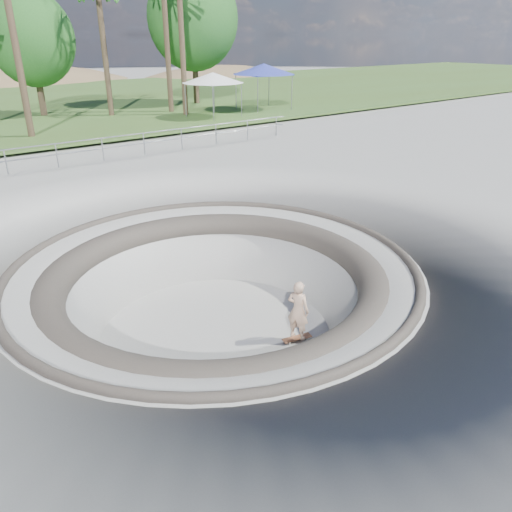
# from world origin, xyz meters

# --- Properties ---
(ground) EXTENTS (180.00, 180.00, 0.00)m
(ground) POSITION_xyz_m (0.00, 0.00, 0.00)
(ground) COLOR #A8A7A2
(ground) RESTS_ON ground
(skate_bowl) EXTENTS (14.00, 14.00, 4.10)m
(skate_bowl) POSITION_xyz_m (0.00, 0.00, -1.83)
(skate_bowl) COLOR #A8A7A2
(skate_bowl) RESTS_ON ground
(safety_railing) EXTENTS (25.00, 0.06, 1.03)m
(safety_railing) POSITION_xyz_m (0.00, 12.00, 0.69)
(safety_railing) COLOR gray
(safety_railing) RESTS_ON ground
(skateboard) EXTENTS (0.81, 0.40, 0.08)m
(skateboard) POSITION_xyz_m (1.39, -1.67, -1.84)
(skateboard) COLOR brown
(skateboard) RESTS_ON ground
(skater) EXTENTS (0.57, 0.69, 1.61)m
(skater) POSITION_xyz_m (1.39, -1.67, -1.01)
(skater) COLOR #DBAF8E
(skater) RESTS_ON skateboard
(canopy_white) EXTENTS (5.47, 5.47, 2.81)m
(canopy_white) POSITION_xyz_m (12.69, 19.36, 2.74)
(canopy_white) COLOR gray
(canopy_white) RESTS_ON ground
(canopy_blue) EXTENTS (6.24, 6.24, 3.16)m
(canopy_blue) POSITION_xyz_m (17.70, 20.33, 3.05)
(canopy_blue) COLOR gray
(canopy_blue) RESTS_ON ground
(bushy_tree_mid) EXTENTS (5.47, 4.97, 7.89)m
(bushy_tree_mid) POSITION_xyz_m (3.86, 27.10, 5.06)
(bushy_tree_mid) COLOR brown
(bushy_tree_mid) RESTS_ON ground
(bushy_tree_right) EXTENTS (7.04, 6.40, 10.15)m
(bushy_tree_right) POSITION_xyz_m (15.64, 26.41, 6.47)
(bushy_tree_right) COLOR brown
(bushy_tree_right) RESTS_ON ground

